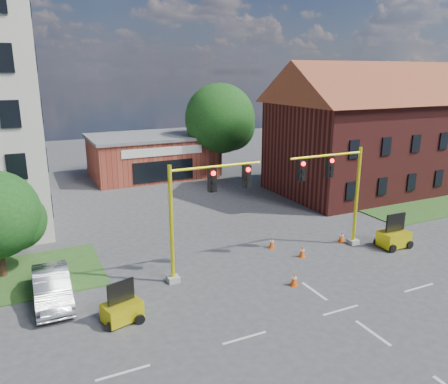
{
  "coord_description": "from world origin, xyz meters",
  "views": [
    {
      "loc": [
        -12.54,
        -13.77,
        10.53
      ],
      "look_at": [
        -1.16,
        10.0,
        3.28
      ],
      "focal_mm": 35.0,
      "sensor_mm": 36.0,
      "label": 1
    }
  ],
  "objects_px": {
    "trailer_east": "(394,237)",
    "pickup_white": "(368,193)",
    "signal_mast_west": "(201,206)",
    "signal_mast_east": "(336,187)",
    "trailer_west": "(122,309)"
  },
  "relations": [
    {
      "from": "trailer_east",
      "to": "pickup_white",
      "type": "height_order",
      "value": "trailer_east"
    },
    {
      "from": "signal_mast_west",
      "to": "signal_mast_east",
      "type": "xyz_separation_m",
      "value": [
        8.71,
        0.0,
        0.0
      ]
    },
    {
      "from": "signal_mast_west",
      "to": "trailer_west",
      "type": "height_order",
      "value": "signal_mast_west"
    },
    {
      "from": "signal_mast_west",
      "to": "trailer_east",
      "type": "bearing_deg",
      "value": -6.79
    },
    {
      "from": "signal_mast_west",
      "to": "trailer_east",
      "type": "height_order",
      "value": "signal_mast_west"
    },
    {
      "from": "trailer_west",
      "to": "pickup_white",
      "type": "bearing_deg",
      "value": 6.48
    },
    {
      "from": "trailer_east",
      "to": "pickup_white",
      "type": "xyz_separation_m",
      "value": [
        5.74,
        8.34,
        0.03
      ]
    },
    {
      "from": "signal_mast_east",
      "to": "trailer_east",
      "type": "bearing_deg",
      "value": -22.28
    },
    {
      "from": "trailer_west",
      "to": "trailer_east",
      "type": "height_order",
      "value": "trailer_east"
    },
    {
      "from": "trailer_west",
      "to": "trailer_east",
      "type": "bearing_deg",
      "value": -12.24
    },
    {
      "from": "signal_mast_west",
      "to": "trailer_east",
      "type": "xyz_separation_m",
      "value": [
        12.28,
        -1.46,
        -3.27
      ]
    },
    {
      "from": "signal_mast_west",
      "to": "signal_mast_east",
      "type": "bearing_deg",
      "value": 0.0
    },
    {
      "from": "signal_mast_east",
      "to": "trailer_west",
      "type": "relative_size",
      "value": 3.38
    },
    {
      "from": "pickup_white",
      "to": "trailer_east",
      "type": "bearing_deg",
      "value": 140.8
    },
    {
      "from": "trailer_west",
      "to": "pickup_white",
      "type": "distance_m",
      "value": 24.77
    }
  ]
}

